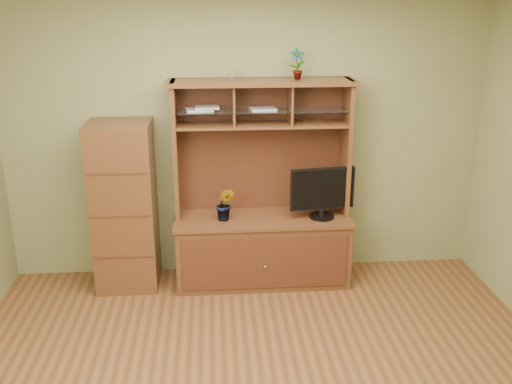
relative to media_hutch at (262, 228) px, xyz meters
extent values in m
cube|color=olive|center=(-0.14, 0.28, 0.83)|extent=(4.50, 0.02, 2.70)
cube|color=#412612|center=(0.00, -0.02, -0.21)|extent=(1.60, 0.55, 0.62)
cube|color=#381D0F|center=(0.00, -0.30, -0.21)|extent=(1.50, 0.01, 0.50)
sphere|color=silver|center=(0.00, -0.32, -0.24)|extent=(0.02, 0.02, 0.02)
cube|color=#412612|center=(0.00, -0.02, 0.11)|extent=(1.64, 0.59, 0.03)
cube|color=#412612|center=(-0.78, 0.08, 0.75)|extent=(0.04, 0.35, 1.25)
cube|color=#412612|center=(0.78, 0.08, 0.75)|extent=(0.04, 0.35, 1.25)
cube|color=#381D0F|center=(0.00, 0.24, 0.75)|extent=(1.52, 0.02, 1.25)
cube|color=#412612|center=(0.00, 0.08, 1.36)|extent=(1.66, 0.40, 0.04)
cube|color=#412612|center=(0.00, 0.08, 0.98)|extent=(1.52, 0.32, 0.02)
cube|color=#412612|center=(-0.25, 0.08, 1.16)|extent=(0.02, 0.31, 0.35)
cube|color=#412612|center=(0.25, 0.08, 1.16)|extent=(0.02, 0.31, 0.35)
cube|color=silver|center=(0.00, 0.07, 1.11)|extent=(1.50, 0.27, 0.01)
cylinder|color=black|center=(0.54, -0.08, 0.14)|extent=(0.23, 0.23, 0.02)
cylinder|color=black|center=(0.54, -0.08, 0.19)|extent=(0.05, 0.05, 0.07)
cube|color=black|center=(0.54, -0.08, 0.41)|extent=(0.60, 0.12, 0.39)
imported|color=#2A5E20|center=(-0.35, -0.08, 0.29)|extent=(0.20, 0.18, 0.32)
imported|color=#385E20|center=(0.31, 0.08, 1.51)|extent=(0.16, 0.12, 0.27)
cylinder|color=silver|center=(-0.27, 0.08, 1.42)|extent=(0.05, 0.05, 0.09)
cylinder|color=olive|center=(-0.27, 0.08, 1.55)|extent=(0.03, 0.03, 0.16)
cube|color=#ACACB1|center=(-0.56, 0.08, 1.12)|extent=(0.26, 0.21, 0.02)
cube|color=#ACACB1|center=(-0.49, 0.08, 1.14)|extent=(0.22, 0.17, 0.02)
cube|color=#ACACB1|center=(0.01, 0.08, 1.12)|extent=(0.24, 0.20, 0.02)
cube|color=#412612|center=(-1.26, 0.00, 0.26)|extent=(0.56, 0.50, 1.56)
cube|color=#381D0F|center=(-1.26, -0.25, -0.13)|extent=(0.52, 0.01, 0.02)
cube|color=#381D0F|center=(-1.26, -0.25, 0.26)|extent=(0.52, 0.01, 0.01)
cube|color=#381D0F|center=(-1.26, -0.25, 0.65)|extent=(0.52, 0.01, 0.02)
camera|label=1|loc=(-0.44, -4.95, 2.06)|focal=40.00mm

